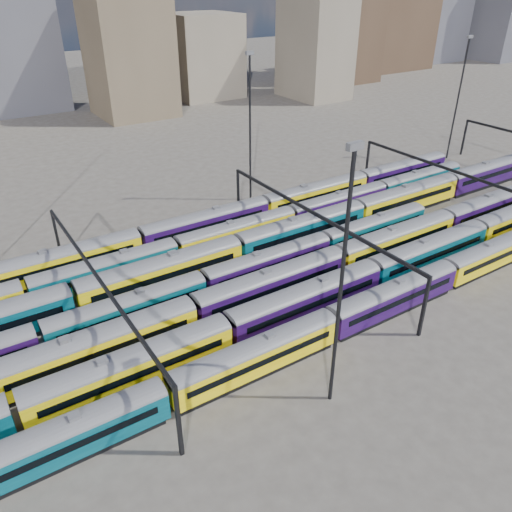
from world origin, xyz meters
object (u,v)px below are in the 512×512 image
rake_1 (227,328)px  rake_0 (331,321)px  mast_2 (342,277)px  rake_2 (99,343)px

rake_1 → rake_0: bearing=-25.7°
mast_2 → rake_2: bearing=135.2°
rake_2 → mast_2: bearing=-44.8°
rake_1 → mast_2: bearing=-69.2°
rake_0 → rake_2: size_ratio=0.78×
rake_0 → rake_2: bearing=156.5°
rake_1 → rake_2: 13.53m
rake_0 → rake_2: rake_2 is taller
rake_0 → mast_2: bearing=-129.9°
rake_2 → rake_1: bearing=-21.7°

